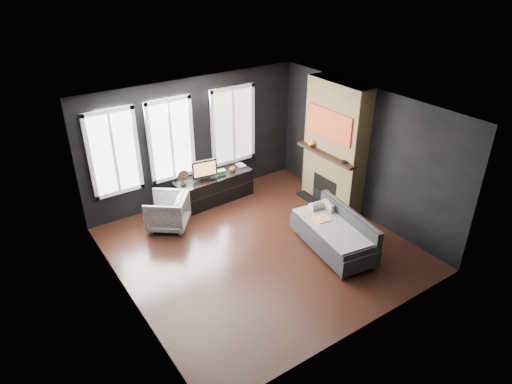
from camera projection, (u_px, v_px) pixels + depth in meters
floor at (261, 249)px, 8.57m from camera, size 5.00×5.00×0.00m
ceiling at (261, 111)px, 7.28m from camera, size 5.00×5.00×0.00m
wall_back at (194, 140)px, 9.74m from camera, size 5.00×0.02×2.70m
wall_left at (121, 230)px, 6.69m from camera, size 0.02×5.00×2.70m
wall_right at (363, 153)px, 9.16m from camera, size 0.02×5.00×2.70m
windows at (172, 97)px, 9.00m from camera, size 4.00×0.16×1.76m
fireplace at (335, 145)px, 9.50m from camera, size 0.70×1.62×2.70m
sofa at (333, 232)px, 8.38m from camera, size 1.15×1.90×0.77m
stripe_pillow at (328, 209)px, 8.77m from camera, size 0.10×0.31×0.31m
armchair at (167, 210)px, 9.06m from camera, size 1.03×1.03×0.78m
media_console at (214, 188)px, 10.05m from camera, size 1.80×0.65×0.61m
monitor at (204, 169)px, 9.64m from camera, size 0.58×0.20×0.50m
desk_fan at (183, 177)px, 9.46m from camera, size 0.27×0.27×0.36m
mug at (232, 169)px, 10.09m from camera, size 0.14×0.11×0.12m
book at (237, 161)px, 10.28m from camera, size 0.18×0.03×0.24m
storage_box at (221, 172)px, 9.94m from camera, size 0.21×0.15×0.11m
mantel_vase at (312, 143)px, 9.72m from camera, size 0.21×0.22×0.17m
mantel_clock at (344, 162)px, 9.03m from camera, size 0.14×0.14×0.04m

